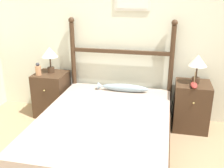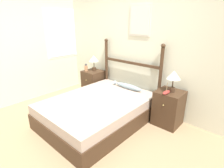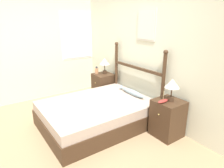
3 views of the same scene
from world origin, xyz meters
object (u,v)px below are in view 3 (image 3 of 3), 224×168
bed (97,113)px  table_lamp_right (172,85)px  nightstand_right (167,118)px  table_lamp_left (105,62)px  nightstand_left (103,87)px  fish_pillow (132,92)px  bottle (97,70)px  model_boat (163,101)px

bed → table_lamp_right: bearing=38.0°
nightstand_right → table_lamp_left: table_lamp_left is taller
nightstand_left → fish_pillow: (1.07, -0.01, 0.19)m
bed → bottle: bottle is taller
nightstand_left → nightstand_right: size_ratio=1.00×
nightstand_right → bottle: bearing=-177.0°
table_lamp_left → model_boat: bearing=-5.3°
table_lamp_right → table_lamp_left: bearing=179.0°
table_lamp_right → fish_pillow: 1.02m
nightstand_left → nightstand_right: bearing=0.0°
table_lamp_left → fish_pillow: (1.08, -0.05, -0.41)m
nightstand_left → nightstand_right: (1.99, 0.00, 0.00)m
nightstand_left → table_lamp_left: size_ratio=1.71×
model_boat → fish_pillow: model_boat is taller
bed → nightstand_right: (0.99, 0.78, 0.10)m
bed → nightstand_right: nightstand_right is taller
nightstand_left → fish_pillow: nightstand_left is taller
nightstand_right → fish_pillow: bearing=-179.5°
bed → model_boat: model_boat is taller
table_lamp_left → bottle: table_lamp_left is taller
table_lamp_right → fish_pillow: bearing=-178.9°
table_lamp_left → nightstand_right: bearing=-1.3°
bed → table_lamp_right: size_ratio=5.26×
nightstand_right → bottle: bottle is taller
bed → bottle: bearing=149.0°
nightstand_left → table_lamp_right: (2.01, 0.01, 0.60)m
bed → fish_pillow: 0.83m
table_lamp_right → bed: bearing=-142.0°
bottle → fish_pillow: bearing=4.9°
nightstand_left → model_boat: model_boat is taller
bottle → table_lamp_right: bearing=3.2°
nightstand_left → model_boat: size_ratio=3.03×
bed → nightstand_left: size_ratio=3.08×
nightstand_right → table_lamp_right: 0.60m
bed → table_lamp_right: (1.01, 0.79, 0.69)m
nightstand_left → bottle: (-0.12, -0.11, 0.40)m
nightstand_left → nightstand_right: same height
nightstand_right → fish_pillow: size_ratio=0.90×
table_lamp_left → fish_pillow: bearing=-2.8°
bed → nightstand_left: 1.27m
table_lamp_right → fish_pillow: table_lamp_right is taller
nightstand_left → table_lamp_right: 2.10m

